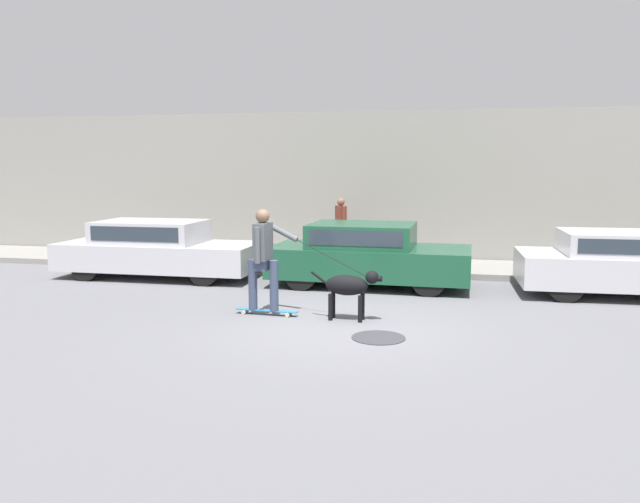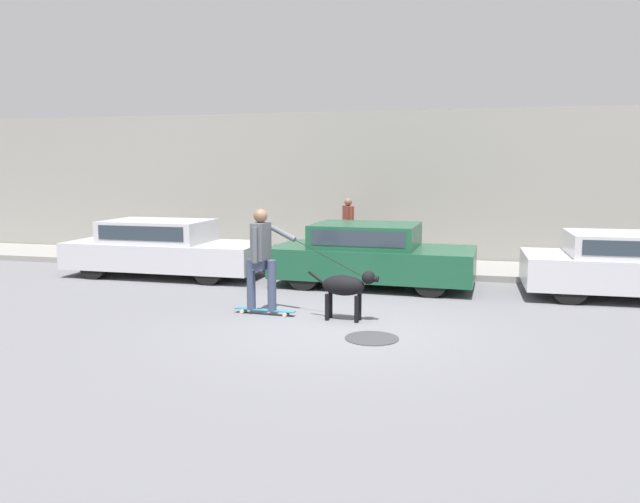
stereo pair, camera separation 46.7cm
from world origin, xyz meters
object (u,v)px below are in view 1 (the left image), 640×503
(parked_car_2, at_px, (624,264))
(fire_hydrant, at_px, (272,258))
(skateboarder, at_px, (264,255))
(parked_car_0, at_px, (157,250))
(dog, at_px, (349,286))
(pedestrian_with_bag, at_px, (341,226))
(parked_car_1, at_px, (368,255))

(parked_car_2, relative_size, fire_hydrant, 5.34)
(skateboarder, bearing_deg, parked_car_2, 28.26)
(parked_car_2, relative_size, skateboarder, 1.72)
(parked_car_0, bearing_deg, dog, -31.51)
(parked_car_0, height_order, parked_car_2, parked_car_0)
(dog, distance_m, pedestrian_with_bag, 5.61)
(parked_car_1, height_order, pedestrian_with_bag, pedestrian_with_bag)
(parked_car_1, xyz_separation_m, dog, (0.11, -3.00, -0.08))
(dog, height_order, skateboarder, skateboarder)
(parked_car_1, height_order, fire_hydrant, parked_car_1)
(skateboarder, height_order, pedestrian_with_bag, skateboarder)
(skateboarder, distance_m, fire_hydrant, 3.92)
(parked_car_1, relative_size, parked_car_2, 1.04)
(dog, distance_m, skateboarder, 1.52)
(fire_hydrant, bearing_deg, pedestrian_with_bag, 52.02)
(parked_car_2, distance_m, pedestrian_with_bag, 6.46)
(parked_car_2, bearing_deg, parked_car_0, 178.58)
(parked_car_2, height_order, skateboarder, skateboarder)
(parked_car_2, xyz_separation_m, pedestrian_with_bag, (-5.95, 2.48, 0.38))
(dog, relative_size, fire_hydrant, 1.58)
(parked_car_2, xyz_separation_m, skateboarder, (-6.28, -2.94, 0.40))
(skateboarder, bearing_deg, pedestrian_with_bag, 89.77)
(parked_car_1, height_order, parked_car_2, parked_car_1)
(parked_car_2, distance_m, skateboarder, 6.94)
(parked_car_1, xyz_separation_m, skateboarder, (-1.34, -2.94, 0.38))
(fire_hydrant, bearing_deg, parked_car_0, -161.56)
(pedestrian_with_bag, bearing_deg, parked_car_0, 3.32)
(parked_car_1, bearing_deg, pedestrian_with_bag, 113.81)
(skateboarder, bearing_deg, dog, 0.79)
(parked_car_1, height_order, skateboarder, skateboarder)
(parked_car_0, distance_m, pedestrian_with_bag, 4.50)
(dog, bearing_deg, fire_hydrant, 126.41)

